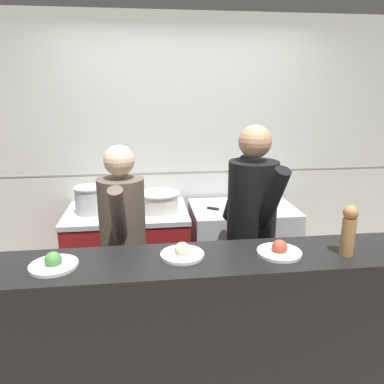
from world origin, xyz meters
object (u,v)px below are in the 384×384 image
object	(u,v)px
mixing_bowl_steel	(247,202)
chef_head_cook	(123,243)
chefs_knife	(221,210)
plated_dish_dessert	(279,250)
oven_range	(129,257)
sauce_pot	(159,201)
stock_pot	(90,199)
plated_dish_appetiser	(182,253)
pepper_mill	(349,229)
plated_dish_main	(53,263)
chef_sous	(251,231)

from	to	relation	value
mixing_bowl_steel	chef_head_cook	bearing A→B (deg)	-147.37
chefs_knife	plated_dish_dessert	xyz separation A→B (m)	(0.08, -1.22, 0.16)
oven_range	sauce_pot	world-z (taller)	sauce_pot
stock_pot	plated_dish_appetiser	size ratio (longest dim) A/B	1.09
sauce_pot	chef_head_cook	xyz separation A→B (m)	(-0.28, -0.62, -0.11)
chefs_knife	plated_dish_appetiser	distance (m)	1.28
pepper_mill	chef_head_cook	size ratio (longest dim) A/B	0.19
oven_range	chef_head_cook	xyz separation A→B (m)	(0.00, -0.67, 0.43)
plated_dish_main	chef_head_cook	bearing A→B (deg)	63.12
sauce_pot	plated_dish_appetiser	xyz separation A→B (m)	(0.08, -1.22, 0.06)
pepper_mill	chef_head_cook	xyz separation A→B (m)	(-1.29, 0.69, -0.31)
plated_dish_dessert	pepper_mill	xyz separation A→B (m)	(0.37, -0.06, 0.13)
sauce_pot	pepper_mill	world-z (taller)	pepper_mill
sauce_pot	plated_dish_main	size ratio (longest dim) A/B	1.39
oven_range	chef_sous	bearing A→B (deg)	-38.79
plated_dish_main	pepper_mill	distance (m)	1.62
oven_range	chefs_knife	xyz separation A→B (m)	(0.83, -0.08, 0.45)
oven_range	sauce_pot	xyz separation A→B (m)	(0.29, -0.04, 0.54)
chefs_knife	plated_dish_appetiser	size ratio (longest dim) A/B	1.21
plated_dish_main	plated_dish_dessert	bearing A→B (deg)	0.29
pepper_mill	chef_head_cook	distance (m)	1.49
plated_dish_dessert	pepper_mill	distance (m)	0.40
plated_dish_main	chef_sous	distance (m)	1.36
sauce_pot	stock_pot	bearing A→B (deg)	177.43
oven_range	stock_pot	size ratio (longest dim) A/B	3.99
mixing_bowl_steel	plated_dish_main	size ratio (longest dim) A/B	0.95
plated_dish_dessert	mixing_bowl_steel	bearing A→B (deg)	82.13
mixing_bowl_steel	chefs_knife	bearing A→B (deg)	-156.35
sauce_pot	plated_dish_main	xyz separation A→B (m)	(-0.61, -1.26, 0.06)
plated_dish_appetiser	chef_sous	size ratio (longest dim) A/B	0.14
chefs_knife	plated_dish_dessert	bearing A→B (deg)	-86.13
oven_range	pepper_mill	size ratio (longest dim) A/B	3.62
sauce_pot	mixing_bowl_steel	distance (m)	0.82
plated_dish_dessert	pepper_mill	bearing A→B (deg)	-8.45
mixing_bowl_steel	pepper_mill	world-z (taller)	pepper_mill
sauce_pot	mixing_bowl_steel	size ratio (longest dim) A/B	1.47
plated_dish_dessert	plated_dish_main	bearing A→B (deg)	-179.71
mixing_bowl_steel	chefs_knife	world-z (taller)	mixing_bowl_steel
plated_dish_appetiser	pepper_mill	size ratio (longest dim) A/B	0.83
mixing_bowl_steel	plated_dish_appetiser	size ratio (longest dim) A/B	0.98
sauce_pot	chef_head_cook	distance (m)	0.69
chef_sous	sauce_pot	bearing A→B (deg)	115.65
sauce_pot	chef_sous	xyz separation A→B (m)	(0.63, -0.69, -0.04)
chef_sous	chefs_knife	bearing A→B (deg)	80.51
chef_head_cook	chef_sous	bearing A→B (deg)	-1.84
mixing_bowl_steel	chef_sous	distance (m)	0.79
sauce_pot	plated_dish_appetiser	bearing A→B (deg)	-86.25
mixing_bowl_steel	plated_dish_dessert	size ratio (longest dim) A/B	0.95
mixing_bowl_steel	chef_head_cook	distance (m)	1.30
sauce_pot	chef_head_cook	world-z (taller)	chef_head_cook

